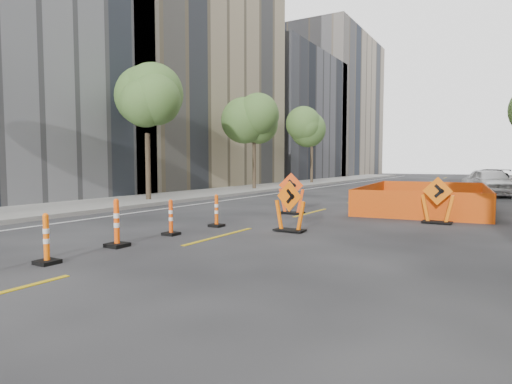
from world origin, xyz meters
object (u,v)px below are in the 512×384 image
Objects in this scene: channelizer_3 at (46,239)px; chevron_sign_right at (437,200)px; chevron_sign_center at (290,206)px; parked_car_far at (488,177)px; channelizer_5 at (171,217)px; chevron_sign_left at (291,193)px; channelizer_4 at (117,223)px; channelizer_6 at (216,211)px; parked_car_near at (491,182)px; parked_car_mid at (485,181)px.

chevron_sign_right reaches higher than channelizer_3.
chevron_sign_center is 29.39m from parked_car_far.
chevron_sign_left reaches higher than channelizer_5.
channelizer_4 reaches higher than channelizer_5.
channelizer_4 reaches higher than channelizer_6.
parked_car_near is (6.72, 17.60, 0.30)m from channelizer_6.
channelizer_4 is at bearing -110.82° from chevron_sign_left.
channelizer_6 is at bearing -128.24° from parked_car_near.
chevron_sign_center reaches higher than channelizer_3.
parked_car_mid reaches higher than channelizer_5.
parked_car_far is at bearing 78.13° from channelizer_6.
parked_car_mid is at bearing 74.53° from channelizer_6.
channelizer_3 is 9.50m from chevron_sign_left.
channelizer_5 is 0.20× the size of parked_car_far.
chevron_sign_right is (3.32, 3.74, 0.03)m from chevron_sign_center.
chevron_sign_center is 0.34× the size of parked_car_mid.
parked_car_near reaches higher than parked_car_mid.
chevron_sign_left reaches higher than channelizer_6.
parked_car_near is 0.98× the size of parked_car_far.
parked_car_mid is (6.28, 28.03, 0.20)m from channelizer_3.
parked_car_far is at bearing 79.11° from channelizer_4.
channelizer_6 is 2.32m from chevron_sign_center.
channelizer_6 is (0.18, 3.64, -0.07)m from channelizer_4.
parked_car_mid is (5.69, 18.55, -0.08)m from chevron_sign_left.
chevron_sign_left is (0.55, 4.02, 0.28)m from channelizer_6.
channelizer_3 is at bearing -123.68° from parked_car_near.
chevron_sign_center is at bearing -80.46° from chevron_sign_left.
parked_car_near reaches higher than channelizer_5.
channelizer_5 is 0.62× the size of chevron_sign_left.
parked_car_mid is (6.42, 26.21, 0.13)m from channelizer_4.
chevron_sign_center is 0.96× the size of chevron_sign_right.
channelizer_3 is at bearing -85.63° from channelizer_4.
chevron_sign_left is 0.33× the size of parked_car_far.
channelizer_3 is at bearing -108.94° from chevron_sign_left.
channelizer_4 is 1.82m from channelizer_5.
channelizer_3 is 5.46m from channelizer_6.
chevron_sign_right is at bearing 59.26° from channelizer_3.
channelizer_3 is at bearing -76.73° from parked_car_far.
chevron_sign_left reaches higher than parked_car_mid.
channelizer_6 is at bearing -141.53° from chevron_sign_right.
chevron_sign_right is 13.62m from parked_car_near.
chevron_sign_left is 26.01m from parked_car_far.
chevron_sign_center is (1.74, -3.73, -0.06)m from chevron_sign_left.
chevron_sign_right is at bearing -72.61° from parked_car_mid.
parked_car_far is (6.36, 33.05, 0.13)m from channelizer_4.
parked_car_near is at bearing 72.01° from channelizer_4.
chevron_sign_center is at bearing 40.55° from channelizer_5.
channelizer_6 is 0.66× the size of chevron_sign_right.
parked_car_far reaches higher than channelizer_6.
parked_car_near is (6.17, 13.58, 0.02)m from chevron_sign_left.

